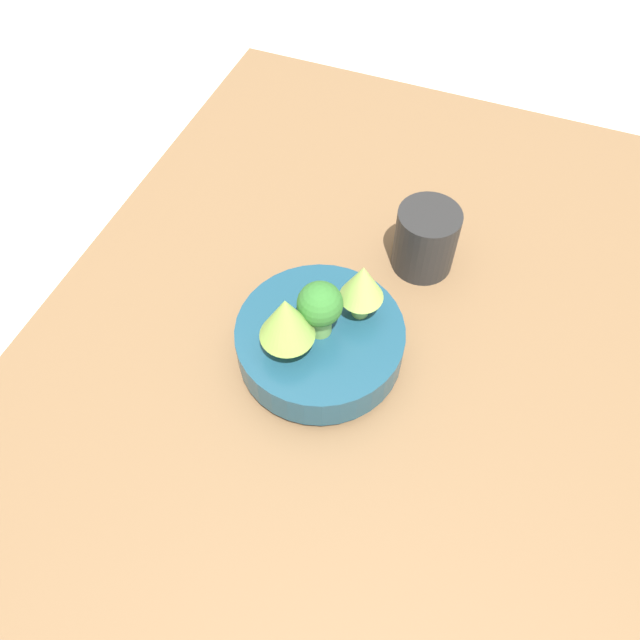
{
  "coord_description": "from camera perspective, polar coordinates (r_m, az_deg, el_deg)",
  "views": [
    {
      "loc": [
        -0.41,
        -0.13,
        0.71
      ],
      "look_at": [
        -0.02,
        0.02,
        0.13
      ],
      "focal_mm": 35.0,
      "sensor_mm": 36.0,
      "label": 1
    }
  ],
  "objects": [
    {
      "name": "romanesco_piece_far",
      "position": [
        0.67,
        -3.1,
        0.02
      ],
      "size": [
        0.06,
        0.06,
        0.09
      ],
      "color": "#6BA34C",
      "rests_on": "bowl"
    },
    {
      "name": "bowl",
      "position": [
        0.75,
        0.0,
        -2.0
      ],
      "size": [
        0.2,
        0.2,
        0.06
      ],
      "color": "navy",
      "rests_on": "table"
    },
    {
      "name": "ground_plane",
      "position": [
        0.83,
        1.7,
        -4.3
      ],
      "size": [
        6.0,
        6.0,
        0.0
      ],
      "primitive_type": "plane",
      "color": "silver"
    },
    {
      "name": "broccoli_floret_center",
      "position": [
        0.69,
        0.0,
        1.23
      ],
      "size": [
        0.05,
        0.05,
        0.08
      ],
      "color": "#6BA34C",
      "rests_on": "bowl"
    },
    {
      "name": "cup",
      "position": [
        0.85,
        9.63,
        7.27
      ],
      "size": [
        0.08,
        0.08,
        0.09
      ],
      "color": "black",
      "rests_on": "table"
    },
    {
      "name": "romanesco_piece_near",
      "position": [
        0.7,
        3.89,
        3.28
      ],
      "size": [
        0.05,
        0.05,
        0.08
      ],
      "color": "#7AB256",
      "rests_on": "bowl"
    },
    {
      "name": "table",
      "position": [
        0.81,
        1.74,
        -3.42
      ],
      "size": [
        1.15,
        0.79,
        0.05
      ],
      "color": "brown",
      "rests_on": "ground_plane"
    }
  ]
}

